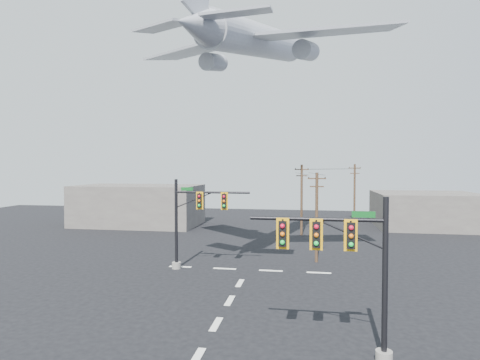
% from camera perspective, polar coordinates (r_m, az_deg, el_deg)
% --- Properties ---
extents(ground, '(120.00, 120.00, 0.00)m').
position_cam_1_polar(ground, '(23.93, -3.41, -19.80)').
color(ground, black).
rests_on(ground, ground).
extents(lane_markings, '(14.00, 21.20, 0.01)m').
position_cam_1_polar(lane_markings, '(28.84, -0.94, -15.92)').
color(lane_markings, white).
rests_on(lane_markings, ground).
extents(signal_mast_near, '(6.47, 0.83, 7.52)m').
position_cam_1_polar(signal_mast_near, '(19.23, 15.43, -12.12)').
color(signal_mast_near, gray).
rests_on(signal_mast_near, ground).
extents(signal_mast_far, '(6.81, 0.85, 7.75)m').
position_cam_1_polar(signal_mast_far, '(34.73, -6.94, -5.89)').
color(signal_mast_far, gray).
rests_on(signal_mast_far, ground).
extents(utility_pole_a, '(1.66, 0.28, 8.29)m').
position_cam_1_polar(utility_pole_a, '(37.72, 10.85, -4.97)').
color(utility_pole_a, '#4B3220').
rests_on(utility_pole_a, ground).
extents(utility_pole_b, '(1.83, 0.45, 9.06)m').
position_cam_1_polar(utility_pole_b, '(52.02, 8.75, -2.59)').
color(utility_pole_b, '#4B3220').
rests_on(utility_pole_b, ground).
extents(utility_pole_c, '(1.88, 0.42, 9.20)m').
position_cam_1_polar(utility_pole_c, '(65.59, 15.98, -1.64)').
color(utility_pole_c, '#4B3220').
rests_on(utility_pole_c, ground).
extents(power_lines, '(9.74, 27.62, 0.45)m').
position_cam_1_polar(power_lines, '(51.80, 11.50, 1.27)').
color(power_lines, black).
extents(airliner, '(23.35, 25.08, 7.22)m').
position_cam_1_polar(airliner, '(36.78, 2.58, 19.12)').
color(airliner, '#A5A9B1').
extents(building_left, '(18.00, 10.00, 6.00)m').
position_cam_1_polar(building_left, '(62.20, -14.22, -3.49)').
color(building_left, '#656059').
rests_on(building_left, ground).
extents(building_right, '(14.00, 12.00, 5.00)m').
position_cam_1_polar(building_right, '(64.27, 24.90, -3.89)').
color(building_right, '#656059').
rests_on(building_right, ground).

